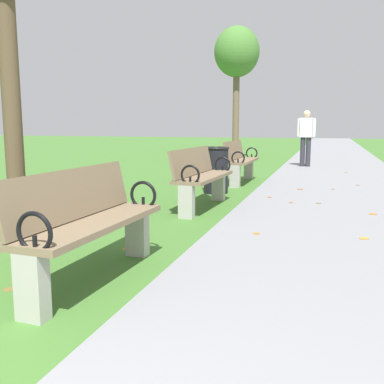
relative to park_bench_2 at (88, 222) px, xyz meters
name	(u,v)px	position (x,y,z in m)	size (l,w,h in m)	color
paved_walkway	(334,156)	(2.01, 15.00, -0.48)	(3.02, 44.00, 0.02)	gray
park_bench_2	(88,222)	(0.00, 0.00, 0.00)	(0.54, 1.62, 0.90)	#7A664C
park_bench_3	(201,176)	(0.00, 3.20, 0.00)	(0.55, 1.62, 0.90)	#7A664C
park_bench_4	(240,160)	(0.00, 6.21, 0.00)	(0.48, 1.60, 0.90)	#7A664C
tree_3	(237,54)	(-1.38, 12.34, 3.15)	(1.56, 1.56, 4.57)	brown
pedestrian_walking	(306,135)	(1.15, 10.19, 0.44)	(0.53, 0.25, 1.62)	#2D2D38
trash_bin	(216,170)	(-0.15, 4.70, -0.06)	(0.48, 0.48, 0.84)	black
scattered_leaves	(282,216)	(1.24, 2.93, -0.47)	(5.32, 12.32, 0.02)	#BC842D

